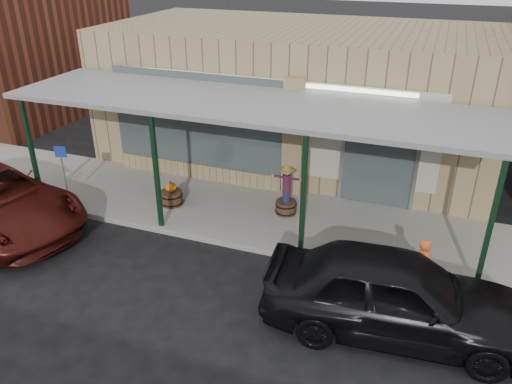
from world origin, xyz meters
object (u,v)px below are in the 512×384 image
(barrel_pumpkin, at_px, (172,196))
(barrel_scarecrow, at_px, (286,197))
(handicap_sign, at_px, (63,165))
(parked_sedan, at_px, (395,294))

(barrel_pumpkin, bearing_deg, barrel_scarecrow, 11.01)
(handicap_sign, distance_m, parked_sedan, 9.25)
(barrel_scarecrow, distance_m, parked_sedan, 4.54)
(barrel_scarecrow, bearing_deg, handicap_sign, -169.28)
(barrel_scarecrow, relative_size, handicap_sign, 0.91)
(barrel_pumpkin, relative_size, handicap_sign, 0.50)
(parked_sedan, bearing_deg, barrel_scarecrow, 37.96)
(barrel_pumpkin, xyz_separation_m, parked_sedan, (6.10, -2.74, 0.42))
(barrel_pumpkin, distance_m, parked_sedan, 6.70)
(barrel_scarecrow, bearing_deg, parked_sedan, -48.19)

